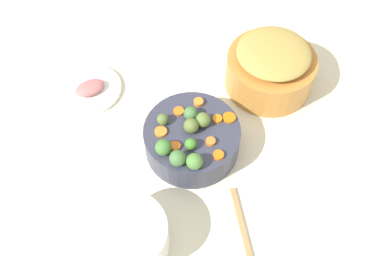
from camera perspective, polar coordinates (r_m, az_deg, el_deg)
The scene contains 23 objects.
tabletop at distance 1.27m, azimuth 2.40°, elevation -2.99°, with size 2.40×2.40×0.02m, color beige.
serving_bowl_carrots at distance 1.22m, azimuth -0.00°, elevation -1.45°, with size 0.27×0.27×0.09m, color #36384B.
metal_pot at distance 1.38m, azimuth 10.17°, elevation 7.30°, with size 0.27×0.27×0.12m, color #C48038.
stuffing_mound at distance 1.32m, azimuth 10.70°, elevation 9.67°, with size 0.22×0.22×0.05m, color #AF9349.
carrot_slice_0 at distance 1.15m, azimuth -2.21°, elevation -2.40°, with size 0.03×0.03×0.01m, color orange.
carrot_slice_1 at distance 1.16m, azimuth 2.67°, elevation -1.81°, with size 0.03×0.03×0.01m, color orange.
carrot_slice_2 at distance 1.23m, azimuth 0.86°, elevation 3.41°, with size 0.03×0.03×0.01m, color orange.
carrot_slice_3 at distance 1.22m, azimuth -1.76°, elevation 2.23°, with size 0.03×0.03×0.01m, color orange.
carrot_slice_4 at distance 1.21m, azimuth 4.90°, elevation 1.37°, with size 0.04×0.04×0.01m, color orange.
carrot_slice_5 at distance 1.20m, azimuth 3.35°, elevation 1.19°, with size 0.03×0.03×0.01m, color orange.
carrot_slice_6 at distance 1.18m, azimuth -4.11°, elevation -0.49°, with size 0.03×0.03×0.01m, color orange.
carrot_slice_7 at distance 1.14m, azimuth 3.50°, elevation -3.56°, with size 0.03×0.03×0.01m, color orange.
brussels_sprout_0 at distance 1.11m, azimuth 0.32°, elevation -4.40°, with size 0.04×0.04×0.04m, color #4F843A.
brussels_sprout_1 at distance 1.18m, azimuth 1.45°, elevation 1.08°, with size 0.04×0.04×0.04m, color #5B7737.
brussels_sprout_2 at distance 1.14m, azimuth -0.17°, elevation -2.13°, with size 0.03×0.03×0.03m, color #44872D.
brussels_sprout_3 at distance 1.19m, azimuth -0.18°, elevation 1.92°, with size 0.04×0.04×0.04m, color #467640.
brussels_sprout_4 at distance 1.19m, azimuth -3.86°, elevation 1.14°, with size 0.03×0.03×0.03m, color #546E36.
brussels_sprout_5 at distance 1.13m, azimuth -3.77°, elevation -2.56°, with size 0.04×0.04×0.04m, color #437C35.
brussels_sprout_6 at distance 1.11m, azimuth -1.90°, elevation -3.98°, with size 0.04×0.04×0.04m, color #46753D.
brussels_sprout_7 at distance 1.17m, azimuth -0.11°, elevation 0.29°, with size 0.04×0.04×0.04m, color #5D6F34.
casserole_dish at distance 1.09m, azimuth -8.35°, elevation -14.05°, with size 0.20×0.20×0.11m, color white.
ham_plate at distance 1.42m, azimuth -13.40°, elevation 4.96°, with size 0.21×0.21×0.01m, color white.
ham_slice_main at distance 1.39m, azimuth -13.25°, elevation 5.17°, with size 0.09×0.06×0.03m, color #BF6E6F.
Camera 1 is at (0.66, 0.01, 1.09)m, focal length 40.61 mm.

